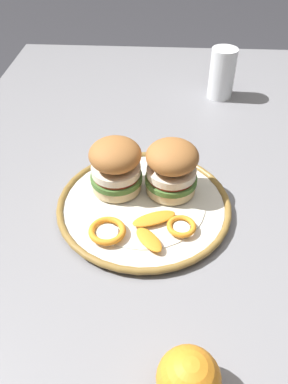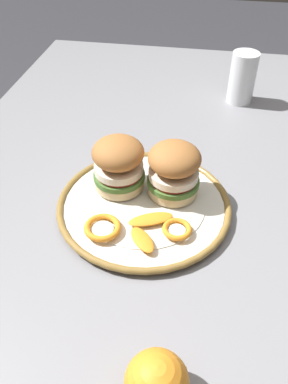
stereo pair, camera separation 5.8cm
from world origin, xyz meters
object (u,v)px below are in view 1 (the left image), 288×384
(sandwich_half_left, at_px, (116,166))
(drinking_glass, at_px, (222,77))
(dinner_plate, at_px, (144,205))
(dining_table, at_px, (168,226))
(sandwich_half_right, at_px, (173,166))
(whole_orange, at_px, (189,379))

(sandwich_half_left, distance_m, drinking_glass, 0.46)
(dinner_plate, bearing_deg, dining_table, -51.91)
(sandwich_half_right, bearing_deg, sandwich_half_left, 92.66)
(sandwich_half_left, height_order, sandwich_half_right, same)
(sandwich_half_left, bearing_deg, whole_orange, -160.87)
(sandwich_half_left, xyz_separation_m, whole_orange, (-0.35, -0.12, -0.03))
(dining_table, xyz_separation_m, sandwich_half_left, (-0.00, 0.10, 0.15))
(sandwich_half_right, relative_size, drinking_glass, 0.79)
(dinner_plate, xyz_separation_m, drinking_glass, (0.44, -0.17, 0.05))
(drinking_glass, distance_m, whole_orange, 0.76)
(sandwich_half_left, xyz_separation_m, drinking_glass, (0.40, -0.22, -0.01))
(sandwich_half_left, height_order, drinking_glass, drinking_glass)
(drinking_glass, height_order, whole_orange, drinking_glass)
(whole_orange, bearing_deg, sandwich_half_left, 19.13)
(dining_table, bearing_deg, sandwich_half_left, 91.12)
(dining_table, height_order, whole_orange, whole_orange)
(dining_table, xyz_separation_m, whole_orange, (-0.35, -0.02, 0.12))
(sandwich_half_right, xyz_separation_m, whole_orange, (-0.36, -0.02, -0.03))
(dinner_plate, xyz_separation_m, sandwich_half_right, (0.04, -0.05, 0.06))
(sandwich_half_left, bearing_deg, dining_table, -88.88)
(dining_table, bearing_deg, drinking_glass, -17.22)
(sandwich_half_left, bearing_deg, drinking_glass, -28.98)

